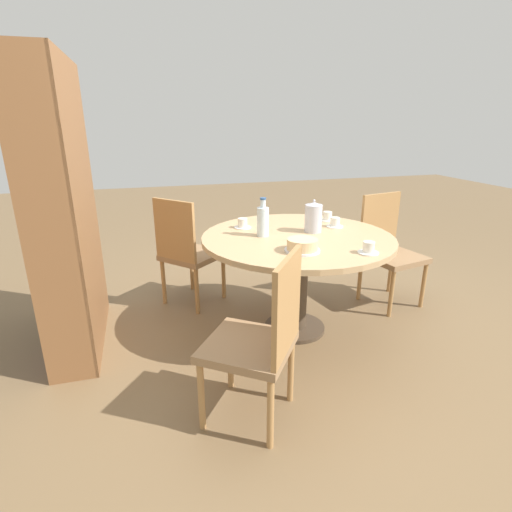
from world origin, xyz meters
The scene contains 13 objects.
ground_plane centered at (0.00, 0.00, 0.00)m, with size 14.00×14.00×0.00m, color brown.
dining_table centered at (0.00, 0.00, 0.59)m, with size 1.33×1.33×0.73m.
chair_a centered at (-0.82, 0.51, 0.47)m, with size 0.59×0.59×0.91m.
chair_b centered at (0.26, -0.93, 0.47)m, with size 0.50×0.50×0.91m.
chair_c centered at (0.67, 0.69, 0.47)m, with size 0.59×0.59×0.91m.
bookshelf centered at (0.30, 1.48, 0.91)m, with size 1.03×0.28×1.85m.
coffee_pot centered at (0.06, -0.14, 0.83)m, with size 0.12×0.12×0.23m.
water_bottle centered at (0.06, 0.23, 0.84)m, with size 0.08×0.08×0.27m.
cake_main centered at (-0.33, 0.10, 0.77)m, with size 0.22×0.22×0.08m.
cup_a centered at (0.33, -0.38, 0.76)m, with size 0.13×0.13×0.07m.
cup_b centered at (-0.47, -0.27, 0.76)m, with size 0.13×0.13×0.07m.
cup_c centered at (0.31, 0.31, 0.76)m, with size 0.13×0.13×0.07m.
cup_d centered at (0.14, -0.35, 0.76)m, with size 0.13×0.13×0.07m.
Camera 1 is at (-2.46, 1.01, 1.50)m, focal length 28.00 mm.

